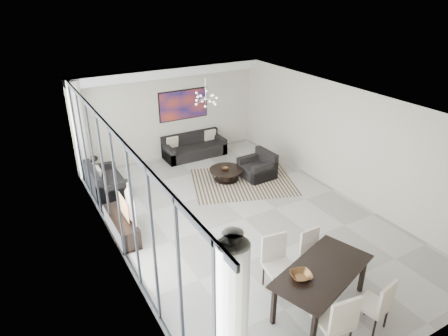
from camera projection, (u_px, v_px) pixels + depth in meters
room_shell at (262, 160)px, 9.30m from camera, size 6.00×9.00×2.90m
window_wall at (122, 194)px, 7.81m from camera, size 0.37×8.95×2.90m
soffit at (169, 72)px, 11.91m from camera, size 5.98×0.40×0.26m
painting at (183, 105)px, 12.75m from camera, size 1.68×0.04×0.98m
chandelier at (206, 99)px, 10.81m from camera, size 0.66×0.66×0.71m
rug at (243, 182)px, 11.47m from camera, size 3.38×2.99×0.01m
coffee_table at (226, 174)px, 11.51m from camera, size 0.98×0.98×0.34m
bowl_coffee at (225, 169)px, 11.40m from camera, size 0.25×0.25×0.07m
sofa_main at (194, 149)px, 13.09m from camera, size 2.01×0.82×0.73m
loveseat at (105, 183)px, 10.85m from camera, size 0.85×1.51×0.75m
armchair at (258, 168)px, 11.69m from camera, size 0.90×0.94×0.76m
side_table at (91, 164)px, 11.62m from camera, size 0.43×0.43×0.59m
tv_console at (122, 226)px, 9.00m from camera, size 0.42×1.50×0.47m
television at (127, 205)px, 8.82m from camera, size 0.32×1.01×0.58m
dining_table at (322, 274)px, 6.80m from camera, size 2.14×1.53×0.81m
dining_chair_sw at (339, 320)px, 5.99m from camera, size 0.57×0.57×1.10m
dining_chair_se at (379, 303)px, 6.38m from camera, size 0.54×0.54×1.00m
dining_chair_nw at (276, 258)px, 7.32m from camera, size 0.57×0.57×1.09m
dining_chair_ne at (312, 250)px, 7.65m from camera, size 0.46×0.46×0.98m
bowl_dining at (301, 276)px, 6.57m from camera, size 0.43×0.43×0.09m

